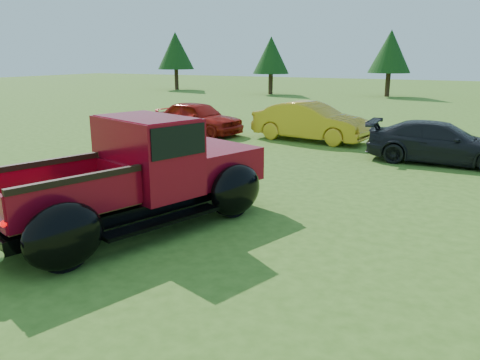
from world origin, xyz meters
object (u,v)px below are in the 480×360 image
(tree_west, at_px, (271,55))
(show_car_grey, at_px, (440,143))
(tree_far_west, at_px, (176,51))
(pickup_truck, at_px, (149,172))
(tree_mid_left, at_px, (390,52))
(show_car_red, at_px, (198,118))
(show_car_yellow, at_px, (310,122))

(tree_west, bearing_deg, show_car_grey, -55.58)
(tree_far_west, relative_size, pickup_truck, 0.91)
(tree_far_west, relative_size, tree_mid_left, 1.04)
(tree_mid_left, xyz_separation_m, show_car_grey, (5.63, -23.36, -2.78))
(tree_west, xyz_separation_m, show_car_grey, (14.63, -21.36, -2.51))
(tree_far_west, distance_m, show_car_red, 26.33)
(tree_mid_left, xyz_separation_m, show_car_yellow, (1.03, -21.50, -2.68))
(tree_west, bearing_deg, show_car_red, -74.69)
(show_car_red, distance_m, show_car_yellow, 4.57)
(tree_far_west, bearing_deg, show_car_yellow, -45.65)
(pickup_truck, distance_m, show_car_grey, 9.09)
(tree_mid_left, xyz_separation_m, pickup_truck, (1.17, -31.27, -2.44))
(tree_far_west, xyz_separation_m, pickup_truck, (20.17, -30.27, -2.57))
(tree_far_west, bearing_deg, show_car_grey, -42.23)
(tree_mid_left, bearing_deg, tree_far_west, -176.99)
(tree_west, relative_size, show_car_grey, 1.11)
(show_car_grey, bearing_deg, pickup_truck, 150.03)
(pickup_truck, bearing_deg, show_car_red, 135.34)
(show_car_red, height_order, show_car_grey, show_car_red)
(pickup_truck, xyz_separation_m, show_car_red, (-4.67, 9.18, -0.29))
(show_car_red, distance_m, show_car_grey, 9.22)
(tree_west, height_order, tree_mid_left, tree_mid_left)
(tree_far_west, height_order, pickup_truck, tree_far_west)
(tree_west, xyz_separation_m, show_car_yellow, (10.03, -19.50, -2.40))
(tree_mid_left, bearing_deg, tree_west, -167.47)
(pickup_truck, relative_size, show_car_grey, 1.38)
(pickup_truck, bearing_deg, tree_mid_left, 110.52)
(tree_far_west, distance_m, show_car_yellow, 28.80)
(tree_far_west, xyz_separation_m, show_car_red, (15.50, -21.09, -2.86))
(tree_west, distance_m, show_car_yellow, 22.06)
(tree_west, distance_m, show_car_grey, 26.01)
(show_car_red, bearing_deg, tree_west, 23.72)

